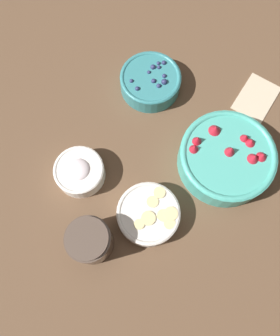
{
  "coord_description": "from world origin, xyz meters",
  "views": [
    {
      "loc": [
        0.22,
        0.22,
        0.79
      ],
      "look_at": [
        0.09,
        0.02,
        0.05
      ],
      "focal_mm": 35.0,
      "sensor_mm": 36.0,
      "label": 1
    }
  ],
  "objects_px": {
    "bowl_cream": "(80,172)",
    "jar_chocolate": "(91,241)",
    "bowl_blueberries": "(150,81)",
    "bowl_bananas": "(148,214)",
    "bowl_strawberries": "(226,157)"
  },
  "relations": [
    {
      "from": "bowl_cream",
      "to": "bowl_bananas",
      "type": "bearing_deg",
      "value": 113.44
    },
    {
      "from": "bowl_bananas",
      "to": "jar_chocolate",
      "type": "bearing_deg",
      "value": -8.61
    },
    {
      "from": "bowl_blueberries",
      "to": "bowl_cream",
      "type": "relative_size",
      "value": 1.33
    },
    {
      "from": "bowl_blueberries",
      "to": "bowl_strawberries",
      "type": "bearing_deg",
      "value": 94.94
    },
    {
      "from": "bowl_bananas",
      "to": "bowl_cream",
      "type": "relative_size",
      "value": 1.22
    },
    {
      "from": "bowl_blueberries",
      "to": "bowl_bananas",
      "type": "relative_size",
      "value": 1.1
    },
    {
      "from": "bowl_strawberries",
      "to": "bowl_bananas",
      "type": "bearing_deg",
      "value": 1.16
    },
    {
      "from": "bowl_blueberries",
      "to": "bowl_bananas",
      "type": "bearing_deg",
      "value": 54.15
    },
    {
      "from": "bowl_strawberries",
      "to": "bowl_bananas",
      "type": "relative_size",
      "value": 1.57
    },
    {
      "from": "bowl_blueberries",
      "to": "jar_chocolate",
      "type": "relative_size",
      "value": 1.5
    },
    {
      "from": "bowl_cream",
      "to": "bowl_blueberries",
      "type": "bearing_deg",
      "value": -159.2
    },
    {
      "from": "bowl_bananas",
      "to": "jar_chocolate",
      "type": "xyz_separation_m",
      "value": [
        0.14,
        -0.02,
        0.02
      ]
    },
    {
      "from": "bowl_cream",
      "to": "jar_chocolate",
      "type": "height_order",
      "value": "jar_chocolate"
    },
    {
      "from": "bowl_cream",
      "to": "jar_chocolate",
      "type": "xyz_separation_m",
      "value": [
        0.06,
        0.16,
        0.02
      ]
    },
    {
      "from": "bowl_strawberries",
      "to": "bowl_cream",
      "type": "bearing_deg",
      "value": -29.38
    }
  ]
}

